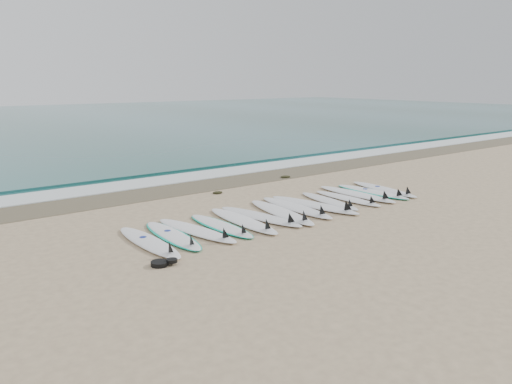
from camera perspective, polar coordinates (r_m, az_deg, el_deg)
ground at (r=12.73m, az=3.67°, el=-2.27°), size 120.00×120.00×0.00m
ocean at (r=42.66m, az=-26.56°, el=7.00°), size 120.00×55.00×0.03m
wet_sand_band at (r=15.96m, az=-6.03°, el=0.79°), size 120.00×1.80×0.01m
foam_band at (r=17.15m, az=-8.48°, el=1.60°), size 120.00×1.40×0.04m
wave_crest at (r=18.45m, az=-10.75°, el=2.39°), size 120.00×1.00×0.10m
surfboard_0 at (r=10.42m, az=-12.02°, el=-5.64°), size 0.54×2.56×0.33m
surfboard_1 at (r=10.80m, az=-9.46°, el=-4.92°), size 0.72×2.48×0.31m
surfboard_2 at (r=11.03m, az=-6.67°, el=-4.40°), size 0.93×2.63×0.33m
surfboard_3 at (r=11.37m, az=-3.97°, el=-3.88°), size 0.61×2.38×0.30m
surfboard_4 at (r=11.69m, az=-1.37°, el=-3.31°), size 0.67×2.72×0.35m
surfboard_5 at (r=12.06m, az=0.67°, el=-2.81°), size 0.97×2.68×0.34m
surfboard_6 at (r=12.44m, az=3.04°, el=-2.33°), size 0.95×2.84×0.36m
surfboard_7 at (r=12.92m, az=4.74°, el=-1.79°), size 0.67×2.74×0.35m
surfboard_8 at (r=13.24m, az=6.86°, el=-1.47°), size 1.03×2.90×0.36m
surfboard_9 at (r=13.75m, az=8.48°, el=-1.03°), size 0.80×2.43×0.31m
surfboard_10 at (r=14.14m, az=10.55°, el=-0.72°), size 0.52×2.37×0.30m
surfboard_11 at (r=14.69m, az=11.58°, el=-0.23°), size 0.65×2.78×0.35m
surfboard_12 at (r=15.15m, az=13.22°, el=0.03°), size 0.71×2.57×0.32m
surfboard_13 at (r=15.53m, az=14.55°, el=0.31°), size 0.85×2.66×0.33m
seaweed_near at (r=14.77m, az=-4.41°, el=-0.05°), size 0.31×0.24×0.06m
seaweed_far at (r=17.11m, az=3.39°, el=1.75°), size 0.38×0.29×0.07m
leash_coil at (r=9.27m, az=-10.65°, el=-7.96°), size 0.46×0.36×0.11m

